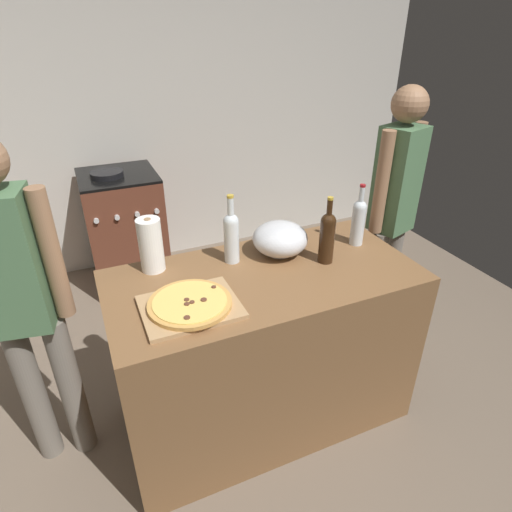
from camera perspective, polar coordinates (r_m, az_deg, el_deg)
The scene contains 13 objects.
ground_plane at distance 3.12m, azimuth -3.40°, elevation -10.64°, with size 4.72×3.39×0.02m, color #6B5B4C.
kitchen_wall_rear at distance 3.85m, azimuth -12.02°, elevation 18.34°, with size 4.72×0.10×2.60m, color #BCB7AD.
counter at distance 2.31m, azimuth 1.02°, elevation -12.17°, with size 1.48×0.73×0.91m, color brown.
cutting_board at distance 1.83m, azimuth -8.70°, elevation -6.70°, with size 0.40×0.32×0.02m, color tan.
pizza at distance 1.81m, azimuth -8.74°, elevation -6.17°, with size 0.35×0.35×0.03m.
mixing_bowl at distance 2.18m, azimuth 3.21°, elevation 2.29°, with size 0.28×0.28×0.17m.
paper_towel_roll at distance 2.08m, azimuth -13.75°, elevation 1.41°, with size 0.11×0.11×0.27m.
wine_bottle_green at distance 2.09m, azimuth -3.27°, elevation 2.83°, with size 0.07×0.07×0.35m.
wine_bottle_clear at distance 2.11m, azimuth 9.40°, elevation 2.71°, with size 0.07×0.07×0.34m.
wine_bottle_dark at distance 2.32m, azimuth 13.41°, elevation 4.68°, with size 0.07×0.07×0.33m.
stove at distance 3.65m, azimuth -16.88°, elevation 3.37°, with size 0.57×0.61×0.98m.
person_in_stripes at distance 2.07m, azimuth -28.45°, elevation -5.04°, with size 0.38×0.24×1.64m.
person_in_red at distance 2.75m, azimuth 17.63°, elevation 6.11°, with size 0.38×0.26×1.67m.
Camera 1 is at (-0.79, -0.87, 1.98)m, focal length 30.23 mm.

